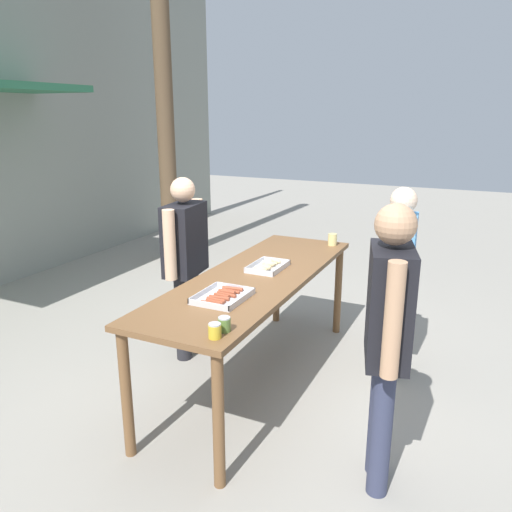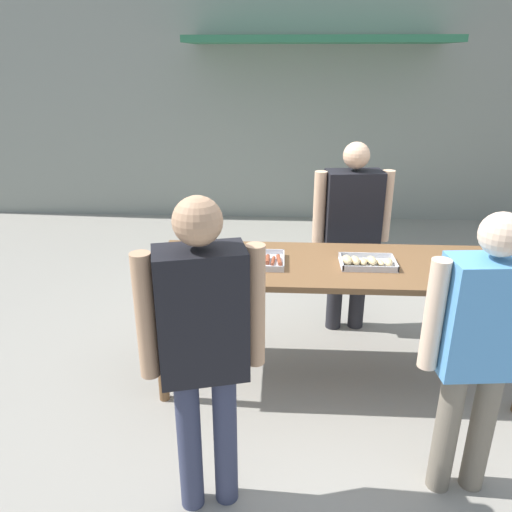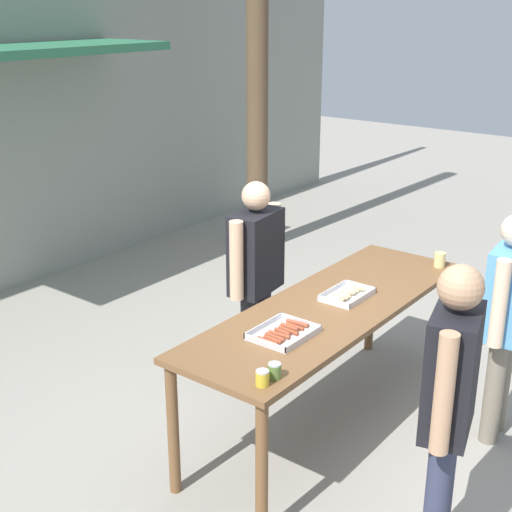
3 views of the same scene
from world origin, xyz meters
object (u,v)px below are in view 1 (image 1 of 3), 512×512
Objects in this scene: food_tray_sausages at (223,297)px; utility_pole at (161,35)px; condiment_jar_ketchup at (224,324)px; beer_cup at (332,239)px; person_server_behind_table at (185,254)px; food_tray_buns at (267,266)px; person_customer_with_cup at (398,268)px; condiment_jar_mustard at (215,331)px; person_customer_holding_hotdog at (388,326)px.

utility_pole is (3.28, 2.72, 2.21)m from food_tray_sausages.
utility_pole is (3.72, 2.98, 2.18)m from condiment_jar_ketchup.
person_server_behind_table is at bearing 133.01° from beer_cup.
beer_cup is (0.96, -0.25, 0.03)m from food_tray_buns.
person_customer_with_cup is at bearing -127.19° from beer_cup.
food_tray_sausages is at bearing -45.17° from person_customer_with_cup.
beer_cup reaches higher than condiment_jar_mustard.
beer_cup is 0.89m from person_customer_with_cup.
person_customer_holding_hotdog is (-0.92, -1.13, 0.07)m from food_tray_buns.
person_server_behind_table is (0.00, 0.77, 0.01)m from food_tray_buns.
condiment_jar_ketchup is at bearing -2.70° from condiment_jar_mustard.
beer_cup is 4.00m from utility_pole.
beer_cup is 0.07× the size of person_server_behind_table.
condiment_jar_ketchup is (0.10, -0.00, 0.00)m from condiment_jar_mustard.
person_customer_holding_hotdog is at bearing -73.35° from condiment_jar_ketchup.
condiment_jar_mustard is at bearing -168.71° from food_tray_buns.
food_tray_buns is 1.21m from condiment_jar_ketchup.
food_tray_sausages is 1.07m from person_server_behind_table.
utility_pole is (3.83, 2.97, 2.18)m from condiment_jar_mustard.
beer_cup is at bearing -132.64° from person_customer_with_cup.
utility_pole is at bearing 61.88° from beer_cup.
food_tray_sausages is 4.44× the size of condiment_jar_mustard.
person_customer_holding_hotdog is at bearing -129.07° from food_tray_buns.
person_customer_holding_hotdog is at bearing -99.33° from food_tray_sausages.
condiment_jar_mustard is at bearing -148.02° from person_server_behind_table.
food_tray_sausages is at bearing 179.98° from food_tray_buns.
person_server_behind_table is at bearing 41.26° from condiment_jar_ketchup.
person_server_behind_table is (0.73, 0.77, 0.02)m from food_tray_sausages.
food_tray_sausages is 1.15m from person_customer_holding_hotdog.
beer_cup is (1.69, -0.25, 0.04)m from food_tray_sausages.
condiment_jar_ketchup is at bearing -88.05° from person_customer_holding_hotdog.
condiment_jar_mustard is at bearing -179.87° from beer_cup.
person_customer_with_cup is at bearing -23.54° from condiment_jar_ketchup.
utility_pole reaches higher than person_customer_with_cup.
person_customer_holding_hotdog is (-1.88, -0.88, 0.04)m from beer_cup.
utility_pole is (2.12, 3.68, 2.20)m from person_customer_with_cup.
condiment_jar_ketchup is 5.24m from utility_pole.
utility_pole is (2.54, 2.72, 2.20)m from food_tray_buns.
food_tray_sausages is 1.04× the size of food_tray_buns.
person_customer_holding_hotdog reaches higher than beer_cup.
beer_cup is (2.14, 0.01, 0.01)m from condiment_jar_ketchup.
food_tray_buns is at bearing -133.10° from utility_pole.
food_tray_sausages is 0.24× the size of person_customer_with_cup.
food_tray_sausages is 0.23× the size of person_customer_holding_hotdog.
person_customer_with_cup is 4.78m from utility_pole.
condiment_jar_ketchup is at bearing -29.00° from person_customer_with_cup.
condiment_jar_mustard is 5.31m from utility_pole.
condiment_jar_mustard is 0.05× the size of person_customer_holding_hotdog.
food_tray_sausages is 0.06× the size of utility_pole.
condiment_jar_ketchup reaches higher than food_tray_buns.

